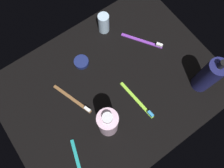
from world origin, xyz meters
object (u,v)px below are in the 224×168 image
Objects in this scene: toothbrush_teal at (79,168)px; cream_tin_left at (81,62)px; toothbrush_purple at (144,41)px; lotion_bottle at (209,76)px; toothbrush_lime at (139,102)px; bodywash_bottle at (108,123)px; deodorant_stick at (104,23)px; toothbrush_brown at (74,100)px.

toothbrush_teal reaches higher than cream_tin_left.
toothbrush_purple is 0.89× the size of toothbrush_teal.
cream_tin_left is at bearing -124.20° from toothbrush_teal.
lotion_bottle is 1.12× the size of toothbrush_lime.
bodywash_bottle reaches higher than toothbrush_purple.
lotion_bottle reaches higher than deodorant_stick.
bodywash_bottle is 1.30× the size of toothbrush_purple.
bodywash_bottle is at bearing 106.78° from toothbrush_brown.
toothbrush_brown reaches higher than cream_tin_left.
toothbrush_lime is (18.03, 19.27, 0.00)cm from toothbrush_purple.
toothbrush_brown is at bearing -118.48° from toothbrush_teal.
toothbrush_teal is at bearing 19.17° from bodywash_bottle.
toothbrush_brown and toothbrush_teal have the same top height.
toothbrush_lime is (-14.86, -1.03, -8.66)cm from bodywash_bottle.
toothbrush_lime is (-19.63, 14.79, 0.00)cm from toothbrush_brown.
bodywash_bottle reaches higher than cream_tin_left.
toothbrush_brown is at bearing -37.00° from toothbrush_lime.
bodywash_bottle is 1.15× the size of toothbrush_teal.
toothbrush_brown is 0.99× the size of toothbrush_teal.
lotion_bottle and bodywash_bottle have the same top height.
deodorant_stick is 56.64cm from toothbrush_teal.
toothbrush_teal is (16.46, 5.72, -8.66)cm from bodywash_bottle.
deodorant_stick reaches higher than toothbrush_teal.
bodywash_bottle is 29.34cm from cream_tin_left.
lotion_bottle reaches higher than toothbrush_teal.
toothbrush_purple is at bearing 124.82° from deodorant_stick.
deodorant_stick reaches higher than toothbrush_purple.
toothbrush_teal is at bearing 27.80° from toothbrush_purple.
toothbrush_brown is (27.36, 19.30, -4.04)cm from deodorant_stick.
toothbrush_teal is (11.69, 21.54, 0.00)cm from toothbrush_brown.
toothbrush_brown is at bearing 46.97° from cream_tin_left.
lotion_bottle is 26.68cm from toothbrush_lime.
lotion_bottle is 45.48cm from deodorant_stick.
deodorant_stick is 0.53× the size of toothbrush_brown.
toothbrush_purple is at bearing -173.22° from toothbrush_brown.
toothbrush_purple is at bearing -148.32° from bodywash_bottle.
lotion_bottle is at bearing 169.60° from bodywash_bottle.
lotion_bottle reaches higher than toothbrush_brown.
toothbrush_teal is (49.35, 26.02, 0.00)cm from toothbrush_purple.
toothbrush_lime is 3.03× the size of cream_tin_left.
toothbrush_lime is at bearing 143.00° from toothbrush_brown.
cream_tin_left is at bearing -46.56° from lotion_bottle.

